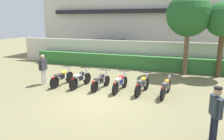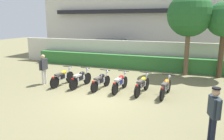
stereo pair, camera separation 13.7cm
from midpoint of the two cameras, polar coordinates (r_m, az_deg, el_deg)
The scene contains 14 objects.
ground at distance 9.85m, azimuth -3.25°, elevation -7.89°, with size 60.00×60.00×0.00m, color olive.
building at distance 22.94m, azimuth 11.00°, elevation 13.96°, with size 21.33×6.50×8.11m.
compound_wall at distance 16.76m, azimuth 7.06°, elevation 4.13°, with size 20.26×0.30×1.98m, color beige.
hedge_row at distance 16.17m, azimuth 6.46°, elevation 2.06°, with size 16.21×0.70×1.00m, color #337033.
parked_car at distance 19.21m, azimuth -0.07°, elevation 5.15°, with size 4.63×2.37×1.89m.
tree_near_inspector at distance 14.79m, azimuth 19.82°, elevation 13.38°, with size 2.75×2.75×5.23m.
motorcycle_in_row_0 at distance 12.23m, azimuth -12.52°, elevation -1.83°, with size 0.60×1.93×0.97m.
motorcycle_in_row_1 at distance 11.75m, azimuth -7.87°, elevation -2.22°, with size 0.60×1.89×0.98m.
motorcycle_in_row_2 at distance 11.27m, azimuth -2.62°, elevation -2.86°, with size 0.60×1.82×0.95m.
motorcycle_in_row_3 at distance 10.94m, azimuth 2.45°, elevation -3.27°, with size 0.60×1.87×0.96m.
motorcycle_in_row_4 at distance 10.68m, azimuth 8.21°, elevation -3.77°, with size 0.60×1.91×0.97m.
motorcycle_in_row_5 at distance 10.50m, azimuth 14.17°, elevation -4.33°, with size 0.60×1.93×0.97m.
inspector_person at distance 12.57m, azimuth -17.12°, elevation 0.80°, with size 0.22×0.67×1.67m.
officer_0 at distance 6.90m, azimuth 25.56°, elevation -9.60°, with size 0.33×0.65×1.67m.
Camera 2 is at (3.71, -8.45, 3.46)m, focal length 35.08 mm.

